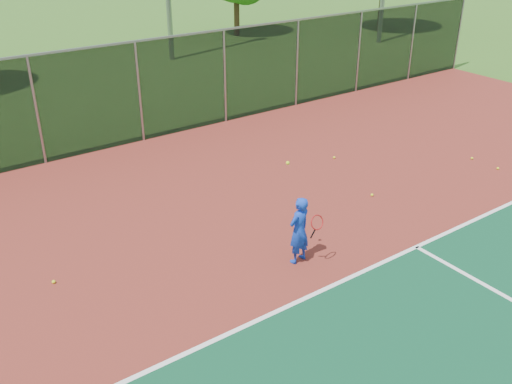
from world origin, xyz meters
The scene contains 9 objects.
ground centered at (0.00, 0.00, 0.00)m, with size 120.00×120.00×0.00m, color #2E5D1A.
court_apron centered at (0.00, 2.00, 0.01)m, with size 30.00×20.00×0.02m, color maroon.
fence_back centered at (0.00, 12.00, 1.56)m, with size 30.00×0.06×3.03m.
tennis_player centered at (-0.36, 4.05, 0.74)m, with size 0.59×0.63×2.23m.
practice_ball_0 centered at (3.80, 7.52, 0.06)m, with size 0.07×0.07×0.07m, color yellow.
practice_ball_1 centered at (2.96, 5.23, 0.06)m, with size 0.07×0.07×0.07m, color yellow.
practice_ball_2 centered at (6.95, 5.21, 0.06)m, with size 0.07×0.07×0.07m, color yellow.
practice_ball_3 centered at (6.93, 4.37, 0.06)m, with size 0.07×0.07×0.07m, color yellow.
practice_ball_4 centered at (-4.65, 6.14, 0.06)m, with size 0.07×0.07×0.07m, color yellow.
Camera 1 is at (-6.67, -3.37, 6.45)m, focal length 40.00 mm.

